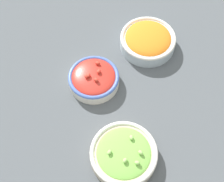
# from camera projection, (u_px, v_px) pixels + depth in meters

# --- Properties ---
(ground_plane) EXTENTS (3.00, 3.00, 0.00)m
(ground_plane) POSITION_uv_depth(u_px,v_px,m) (112.00, 96.00, 0.95)
(ground_plane) COLOR #4C5156
(bowl_cherry_tomatoes) EXTENTS (0.16, 0.16, 0.06)m
(bowl_cherry_tomatoes) POSITION_uv_depth(u_px,v_px,m) (95.00, 78.00, 0.95)
(bowl_cherry_tomatoes) COLOR silver
(bowl_cherry_tomatoes) RESTS_ON ground_plane
(bowl_carrots) EXTENTS (0.18, 0.18, 0.06)m
(bowl_carrots) POSITION_uv_depth(u_px,v_px,m) (149.00, 40.00, 1.02)
(bowl_carrots) COLOR #B2C1CC
(bowl_carrots) RESTS_ON ground_plane
(bowl_lettuce) EXTENTS (0.18, 0.18, 0.06)m
(bowl_lettuce) POSITION_uv_depth(u_px,v_px,m) (125.00, 154.00, 0.83)
(bowl_lettuce) COLOR beige
(bowl_lettuce) RESTS_ON ground_plane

